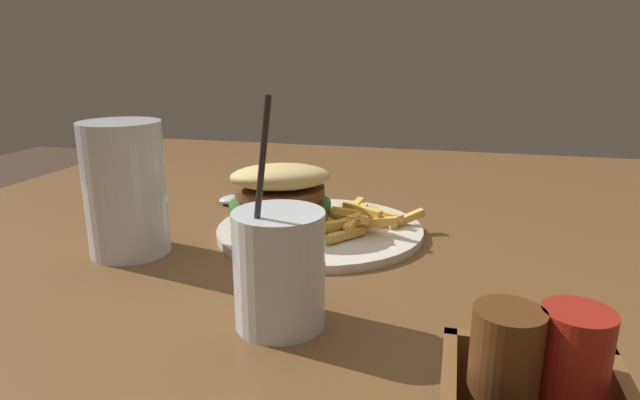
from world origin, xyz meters
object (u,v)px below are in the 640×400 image
beer_glass (126,192)px  spoon (240,199)px  meal_plate_near (300,210)px  juice_glass (277,273)px

beer_glass → spoon: beer_glass is taller
meal_plate_near → juice_glass: 0.23m
spoon → juice_glass: bearing=76.1°
beer_glass → juice_glass: juice_glass is taller
meal_plate_near → spoon: bearing=-41.5°
juice_glass → spoon: size_ratio=1.56×
beer_glass → juice_glass: 0.25m
juice_glass → spoon: bearing=-62.5°
beer_glass → juice_glass: bearing=151.8°
beer_glass → spoon: (-0.04, -0.22, -0.07)m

